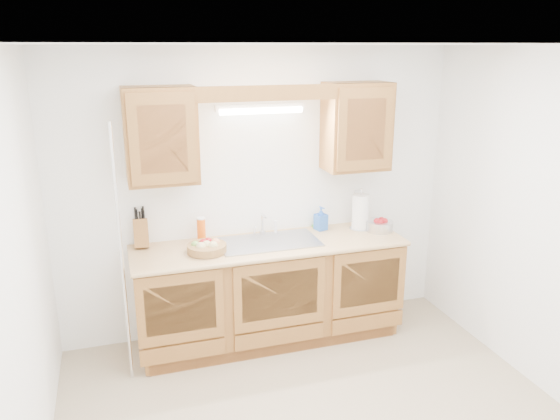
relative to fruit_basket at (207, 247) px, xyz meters
name	(u,v)px	position (x,y,z in m)	size (l,w,h in m)	color
room	(323,253)	(0.54, -1.14, 0.31)	(3.52, 3.50, 2.50)	tan
base_cabinets	(269,292)	(0.54, 0.06, -0.50)	(2.20, 0.60, 0.86)	#A76A30
countertop	(270,245)	(0.54, 0.05, -0.06)	(2.30, 0.63, 0.04)	tan
upper_cabinet_left	(161,136)	(-0.29, 0.20, 0.88)	(0.55, 0.33, 0.75)	#A76A30
upper_cabinet_right	(356,127)	(1.37, 0.20, 0.88)	(0.55, 0.33, 0.75)	#A76A30
valance	(268,93)	(0.54, 0.05, 1.20)	(2.20, 0.05, 0.12)	#A76A30
fluorescent_fixture	(261,109)	(0.54, 0.28, 1.05)	(0.76, 0.08, 0.08)	white
sink	(269,250)	(0.54, 0.07, -0.12)	(0.84, 0.46, 0.36)	#9E9EA3
wire_shelf_pole	(122,259)	(-0.66, -0.20, 0.06)	(0.03, 0.03, 2.00)	silver
outlet_plate	(358,196)	(1.49, 0.36, 0.21)	(0.08, 0.01, 0.12)	white
fruit_basket	(207,247)	(0.00, 0.00, 0.00)	(0.36, 0.36, 0.10)	#A77443
knife_block	(141,232)	(-0.49, 0.29, 0.08)	(0.13, 0.20, 0.34)	#A76A30
orange_canister	(201,230)	(0.00, 0.24, 0.07)	(0.09, 0.09, 0.22)	#F85E0D
soap_bottle	(321,218)	(1.08, 0.25, 0.06)	(0.10, 0.10, 0.21)	blue
sponge	(318,227)	(1.08, 0.30, -0.03)	(0.12, 0.09, 0.02)	#CC333F
paper_towel	(360,212)	(1.42, 0.16, 0.12)	(0.20, 0.20, 0.38)	silver
apple_bowl	(380,225)	(1.57, 0.06, 0.01)	(0.28, 0.28, 0.12)	silver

